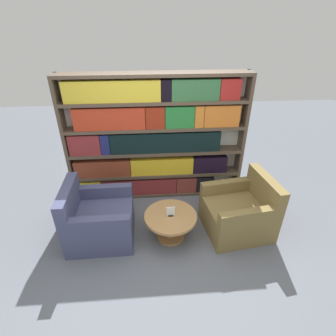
% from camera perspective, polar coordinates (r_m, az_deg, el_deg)
% --- Properties ---
extents(ground_plane, '(14.00, 14.00, 0.00)m').
position_cam_1_polar(ground_plane, '(3.77, -1.34, -18.41)').
color(ground_plane, slate).
extents(bookshelf, '(2.91, 0.30, 2.12)m').
position_cam_1_polar(bookshelf, '(4.33, -3.25, 6.22)').
color(bookshelf, silver).
rests_on(bookshelf, ground_plane).
extents(armchair_left, '(0.92, 0.85, 0.87)m').
position_cam_1_polar(armchair_left, '(3.94, -15.01, -10.91)').
color(armchair_left, '#42476B').
rests_on(armchair_left, ground_plane).
extents(armchair_right, '(1.01, 0.96, 0.87)m').
position_cam_1_polar(armchair_right, '(4.07, 15.31, -9.36)').
color(armchair_right, olive).
rests_on(armchair_right, ground_plane).
extents(coffee_table, '(0.74, 0.74, 0.40)m').
position_cam_1_polar(coffee_table, '(3.81, 0.56, -11.55)').
color(coffee_table, '#AD7F4C').
rests_on(coffee_table, ground_plane).
extents(table_sign, '(0.12, 0.06, 0.15)m').
position_cam_1_polar(table_sign, '(3.69, 0.58, -9.54)').
color(table_sign, black).
rests_on(table_sign, coffee_table).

